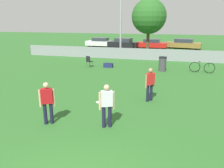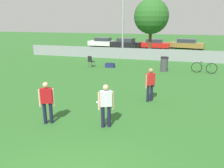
# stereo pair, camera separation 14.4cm
# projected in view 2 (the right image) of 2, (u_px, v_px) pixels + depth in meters

# --- Properties ---
(fence_backline) EXTENTS (26.16, 0.07, 1.21)m
(fence_backline) POSITION_uv_depth(u_px,v_px,m) (151.00, 54.00, 20.94)
(fence_backline) COLOR gray
(fence_backline) RESTS_ON ground_plane
(light_pole) EXTENTS (0.90, 0.36, 8.77)m
(light_pole) POSITION_uv_depth(u_px,v_px,m) (123.00, 5.00, 21.59)
(light_pole) COLOR #9E9EA3
(light_pole) RESTS_ON ground_plane
(tree_near_pole) EXTENTS (3.53, 3.53, 5.85)m
(tree_near_pole) POSITION_uv_depth(u_px,v_px,m) (151.00, 17.00, 22.12)
(tree_near_pole) COLOR brown
(tree_near_pole) RESTS_ON ground_plane
(player_receiver_white) EXTENTS (0.52, 0.37, 1.60)m
(player_receiver_white) POSITION_uv_depth(u_px,v_px,m) (106.00, 103.00, 7.63)
(player_receiver_white) COLOR #191933
(player_receiver_white) RESTS_ON ground_plane
(player_thrower_red) EXTENTS (0.51, 0.38, 1.60)m
(player_thrower_red) POSITION_uv_depth(u_px,v_px,m) (47.00, 100.00, 7.92)
(player_thrower_red) COLOR #191933
(player_thrower_red) RESTS_ON ground_plane
(player_defender_red) EXTENTS (0.43, 0.44, 1.60)m
(player_defender_red) POSITION_uv_depth(u_px,v_px,m) (150.00, 83.00, 10.14)
(player_defender_red) COLOR #191933
(player_defender_red) RESTS_ON ground_plane
(frisbee_disc) EXTENTS (0.27, 0.27, 0.03)m
(frisbee_disc) POSITION_uv_depth(u_px,v_px,m) (99.00, 102.00, 10.25)
(frisbee_disc) COLOR white
(frisbee_disc) RESTS_ON ground_plane
(folding_chair_sideline) EXTENTS (0.54, 0.54, 0.92)m
(folding_chair_sideline) POSITION_uv_depth(u_px,v_px,m) (91.00, 61.00, 17.84)
(folding_chair_sideline) COLOR #333338
(folding_chair_sideline) RESTS_ON ground_plane
(bicycle_sideline) EXTENTS (1.76, 0.44, 0.82)m
(bicycle_sideline) POSITION_uv_depth(u_px,v_px,m) (204.00, 68.00, 15.84)
(bicycle_sideline) COLOR black
(bicycle_sideline) RESTS_ON ground_plane
(trash_bin) EXTENTS (0.58, 0.58, 1.09)m
(trash_bin) POSITION_uv_depth(u_px,v_px,m) (164.00, 64.00, 16.36)
(trash_bin) COLOR #3F3F44
(trash_bin) RESTS_ON ground_plane
(gear_bag_sideline) EXTENTS (0.74, 0.41, 0.36)m
(gear_bag_sideline) POSITION_uv_depth(u_px,v_px,m) (110.00, 65.00, 17.84)
(gear_bag_sideline) COLOR navy
(gear_bag_sideline) RESTS_ON ground_plane
(parked_car_white) EXTENTS (4.20, 1.93, 1.30)m
(parked_car_white) POSITION_uv_depth(u_px,v_px,m) (103.00, 42.00, 31.62)
(parked_car_white) COLOR black
(parked_car_white) RESTS_ON ground_plane
(parked_car_dark) EXTENTS (4.42, 2.41, 1.36)m
(parked_car_dark) POSITION_uv_depth(u_px,v_px,m) (126.00, 43.00, 30.03)
(parked_car_dark) COLOR black
(parked_car_dark) RESTS_ON ground_plane
(parked_car_red) EXTENTS (4.14, 2.05, 1.27)m
(parked_car_red) POSITION_uv_depth(u_px,v_px,m) (154.00, 44.00, 29.68)
(parked_car_red) COLOR black
(parked_car_red) RESTS_ON ground_plane
(parked_car_tan) EXTENTS (4.73, 2.60, 1.31)m
(parked_car_tan) POSITION_uv_depth(u_px,v_px,m) (186.00, 44.00, 29.37)
(parked_car_tan) COLOR black
(parked_car_tan) RESTS_ON ground_plane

